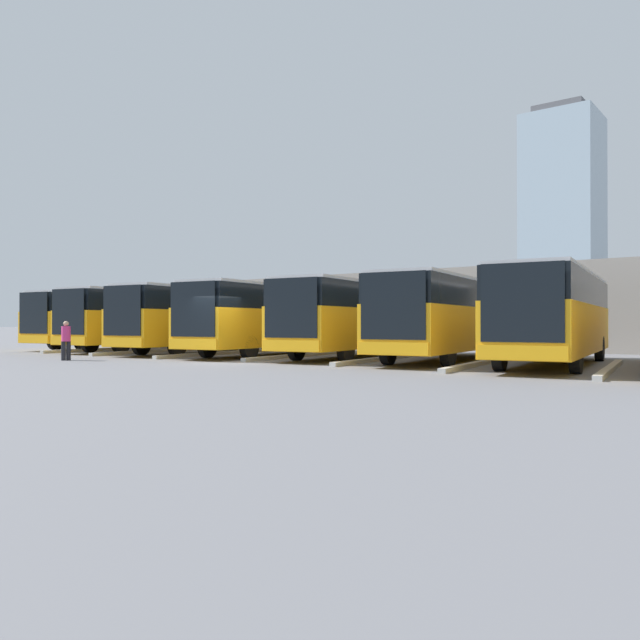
# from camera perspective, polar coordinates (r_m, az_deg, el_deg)

# --- Properties ---
(ground_plane) EXTENTS (600.00, 600.00, 0.00)m
(ground_plane) POSITION_cam_1_polar(r_m,az_deg,el_deg) (23.72, -8.78, -3.84)
(ground_plane) COLOR slate
(curb_divider_0) EXTENTS (1.31, 7.92, 0.15)m
(curb_divider_0) POSITION_cam_1_polar(r_m,az_deg,el_deg) (20.96, 24.98, -4.06)
(curb_divider_0) COLOR #B2B2AD
(curb_divider_0) RESTS_ON ground_plane
(bus_1) EXTENTS (3.99, 11.74, 3.20)m
(bus_1) POSITION_cam_1_polar(r_m,az_deg,el_deg) (23.05, 20.72, 0.53)
(bus_1) COLOR orange
(bus_1) RESTS_ON ground_plane
(curb_divider_1) EXTENTS (1.31, 7.92, 0.15)m
(curb_divider_1) POSITION_cam_1_polar(r_m,az_deg,el_deg) (22.19, 14.25, -3.88)
(curb_divider_1) COLOR #B2B2AD
(curb_divider_1) RESTS_ON ground_plane
(bus_2) EXTENTS (3.99, 11.74, 3.20)m
(bus_2) POSITION_cam_1_polar(r_m,az_deg,el_deg) (24.96, 11.70, 0.45)
(bus_2) COLOR orange
(bus_2) RESTS_ON ground_plane
(curb_divider_2) EXTENTS (1.31, 7.92, 0.15)m
(curb_divider_2) POSITION_cam_1_polar(r_m,az_deg,el_deg) (24.50, 5.53, -3.56)
(curb_divider_2) COLOR #B2B2AD
(curb_divider_2) RESTS_ON ground_plane
(bus_3) EXTENTS (3.99, 11.74, 3.20)m
(bus_3) POSITION_cam_1_polar(r_m,az_deg,el_deg) (27.09, 3.70, 0.37)
(bus_3) COLOR orange
(bus_3) RESTS_ON ground_plane
(curb_divider_3) EXTENTS (1.31, 7.92, 0.15)m
(curb_divider_3) POSITION_cam_1_polar(r_m,az_deg,el_deg) (26.99, -2.04, -3.27)
(curb_divider_3) COLOR #B2B2AD
(curb_divider_3) RESTS_ON ground_plane
(bus_4) EXTENTS (3.99, 11.74, 3.20)m
(bus_4) POSITION_cam_1_polar(r_m,az_deg,el_deg) (28.99, -4.15, 0.32)
(bus_4) COLOR orange
(bus_4) RESTS_ON ground_plane
(curb_divider_4) EXTENTS (1.31, 7.92, 0.15)m
(curb_divider_4) POSITION_cam_1_polar(r_m,az_deg,el_deg) (29.25, -9.47, -3.04)
(curb_divider_4) COLOR #B2B2AD
(curb_divider_4) RESTS_ON ground_plane
(bus_5) EXTENTS (3.99, 11.74, 3.20)m
(bus_5) POSITION_cam_1_polar(r_m,az_deg,el_deg) (31.78, -10.11, 0.27)
(bus_5) COLOR orange
(bus_5) RESTS_ON ground_plane
(curb_divider_5) EXTENTS (1.31, 7.92, 0.15)m
(curb_divider_5) POSITION_cam_1_polar(r_m,az_deg,el_deg) (32.30, -14.88, -2.78)
(curb_divider_5) COLOR #B2B2AD
(curb_divider_5) RESTS_ON ground_plane
(bus_6) EXTENTS (3.99, 11.74, 3.20)m
(bus_6) POSITION_cam_1_polar(r_m,az_deg,el_deg) (35.02, -14.72, 0.21)
(bus_6) COLOR orange
(bus_6) RESTS_ON ground_plane
(curb_divider_6) EXTENTS (1.31, 7.92, 0.15)m
(curb_divider_6) POSITION_cam_1_polar(r_m,az_deg,el_deg) (35.73, -18.97, -2.54)
(curb_divider_6) COLOR #B2B2AD
(curb_divider_6) RESTS_ON ground_plane
(bus_7) EXTENTS (3.99, 11.74, 3.20)m
(bus_7) POSITION_cam_1_polar(r_m,az_deg,el_deg) (38.75, -17.88, 0.16)
(bus_7) COLOR orange
(bus_7) RESTS_ON ground_plane
(pedestrian) EXTENTS (0.43, 0.43, 1.56)m
(pedestrian) POSITION_cam_1_polar(r_m,az_deg,el_deg) (26.62, -22.20, -1.64)
(pedestrian) COLOR black
(pedestrian) RESTS_ON ground_plane
(station_building) EXTENTS (32.16, 16.83, 4.60)m
(station_building) POSITION_cam_1_polar(r_m,az_deg,el_deg) (42.67, 13.51, 0.82)
(station_building) COLOR gray
(station_building) RESTS_ON ground_plane
(office_tower) EXTENTS (18.40, 18.40, 59.53)m
(office_tower) POSITION_cam_1_polar(r_m,az_deg,el_deg) (181.21, 21.32, 8.45)
(office_tower) COLOR #93A8B7
(office_tower) RESTS_ON ground_plane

